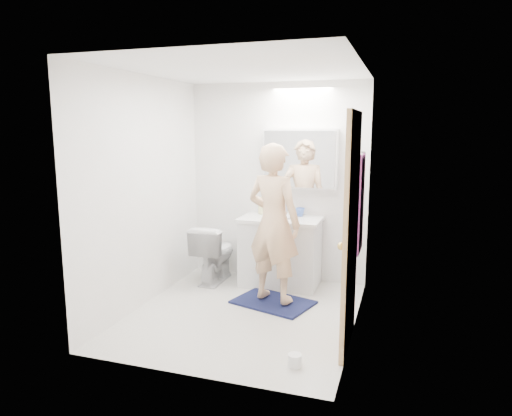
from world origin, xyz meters
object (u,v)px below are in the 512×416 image
at_px(medicine_cabinet, 300,159).
at_px(toilet, 214,253).
at_px(toilet_paper_roll, 295,360).
at_px(soap_bottle_a, 261,205).
at_px(soap_bottle_b, 275,207).
at_px(vanity_cabinet, 280,253).
at_px(toothbrush_cup, 300,212).
at_px(person, 274,223).

bearing_deg(medicine_cabinet, toilet, -161.64).
distance_m(toilet, toilet_paper_roll, 2.24).
xyz_separation_m(soap_bottle_a, toilet_paper_roll, (0.90, -1.98, -0.88)).
bearing_deg(soap_bottle_b, medicine_cabinet, 5.68).
xyz_separation_m(medicine_cabinet, soap_bottle_b, (-0.30, -0.03, -0.59)).
xyz_separation_m(medicine_cabinet, toilet_paper_roll, (0.43, -2.04, -1.45)).
xyz_separation_m(soap_bottle_b, toilet_paper_roll, (0.74, -2.01, -0.86)).
relative_size(vanity_cabinet, medicine_cabinet, 1.02).
xyz_separation_m(vanity_cabinet, toilet, (-0.80, -0.11, -0.04)).
relative_size(vanity_cabinet, toothbrush_cup, 8.35).
relative_size(soap_bottle_b, toilet_paper_roll, 1.62).
xyz_separation_m(person, toothbrush_cup, (0.11, 0.77, -0.01)).
relative_size(toilet, soap_bottle_a, 3.32).
bearing_deg(toilet, soap_bottle_b, -155.94).
bearing_deg(toilet, soap_bottle_a, -152.37).
distance_m(vanity_cabinet, soap_bottle_b, 0.56).
bearing_deg(toilet_paper_roll, soap_bottle_b, 110.08).
bearing_deg(soap_bottle_b, soap_bottle_a, -169.36).
distance_m(vanity_cabinet, toilet, 0.81).
bearing_deg(vanity_cabinet, toilet, -171.86).
relative_size(toilet, person, 0.43).
height_order(toilet, soap_bottle_a, soap_bottle_a).
relative_size(medicine_cabinet, toilet, 1.24).
bearing_deg(vanity_cabinet, toothbrush_cup, 39.24).
bearing_deg(toothbrush_cup, toilet_paper_roll, -78.28).
bearing_deg(medicine_cabinet, toilet_paper_roll, -78.00).
relative_size(person, toothbrush_cup, 15.44).
bearing_deg(person, soap_bottle_b, -58.43).
xyz_separation_m(toilet, person, (0.89, -0.49, 0.53)).
height_order(medicine_cabinet, soap_bottle_a, medicine_cabinet).
distance_m(medicine_cabinet, person, 1.03).
xyz_separation_m(medicine_cabinet, toilet, (-0.98, -0.33, -1.15)).
distance_m(toilet, person, 1.15).
bearing_deg(toilet, toilet_paper_roll, 130.00).
height_order(vanity_cabinet, person, person).
bearing_deg(toothbrush_cup, soap_bottle_b, 176.45).
distance_m(vanity_cabinet, person, 0.79).
xyz_separation_m(soap_bottle_b, toothbrush_cup, (0.32, -0.02, -0.04)).
bearing_deg(medicine_cabinet, toothbrush_cup, -67.42).
xyz_separation_m(vanity_cabinet, toothbrush_cup, (0.20, 0.16, 0.48)).
height_order(vanity_cabinet, toilet, vanity_cabinet).
height_order(medicine_cabinet, toilet, medicine_cabinet).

